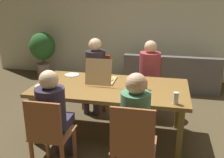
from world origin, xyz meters
TOP-DOWN VIEW (x-y plane):
  - ground_plane at (0.00, 0.00)m, footprint 20.00×20.00m
  - back_wall at (0.00, 2.85)m, footprint 7.28×0.12m
  - dining_table at (0.00, 0.00)m, footprint 2.08×1.07m
  - chair_0 at (-0.47, -0.96)m, footprint 0.42×0.43m
  - person_0 at (-0.47, -0.82)m, footprint 0.32×0.52m
  - chair_1 at (0.46, -1.03)m, footprint 0.44×0.45m
  - person_1 at (0.46, -0.88)m, footprint 0.29×0.49m
  - chair_2 at (0.46, 1.01)m, footprint 0.39×0.42m
  - person_2 at (0.46, 0.86)m, footprint 0.35×0.56m
  - chair_3 at (-0.47, 0.99)m, footprint 0.46×0.39m
  - person_3 at (-0.47, 0.86)m, footprint 0.34×0.54m
  - pizza_box_0 at (-0.16, 0.16)m, footprint 0.36×0.45m
  - plate_0 at (-0.69, 0.36)m, footprint 0.23×0.23m
  - plate_1 at (-0.87, -0.21)m, footprint 0.25×0.25m
  - drinking_glass_0 at (0.47, -0.03)m, footprint 0.06×0.06m
  - drinking_glass_1 at (0.86, -0.43)m, footprint 0.06×0.06m
  - couch at (0.83, 2.22)m, footprint 1.94×0.77m
  - potted_plant at (-2.20, 2.41)m, footprint 0.60×0.60m

SIDE VIEW (x-z plane):
  - ground_plane at x=0.00m, z-range 0.00..0.00m
  - couch at x=0.83m, z-range -0.09..0.66m
  - chair_0 at x=-0.47m, z-range 0.03..0.95m
  - chair_3 at x=-0.47m, z-range 0.04..0.95m
  - chair_2 at x=0.46m, z-range 0.04..0.96m
  - chair_1 at x=0.46m, z-range 0.03..1.00m
  - potted_plant at x=-2.20m, z-range 0.13..1.21m
  - dining_table at x=0.00m, z-range 0.31..1.05m
  - person_0 at x=-0.47m, z-range 0.11..1.30m
  - person_2 at x=0.46m, z-range 0.11..1.34m
  - person_1 at x=0.46m, z-range 0.10..1.34m
  - person_3 at x=-0.47m, z-range 0.11..1.35m
  - plate_0 at x=-0.69m, z-range 0.75..0.76m
  - plate_1 at x=-0.87m, z-range 0.75..0.76m
  - pizza_box_0 at x=-0.16m, z-range 0.61..0.99m
  - drinking_glass_0 at x=0.47m, z-range 0.75..0.87m
  - drinking_glass_1 at x=0.86m, z-range 0.75..0.89m
  - back_wall at x=0.00m, z-range 0.00..2.65m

